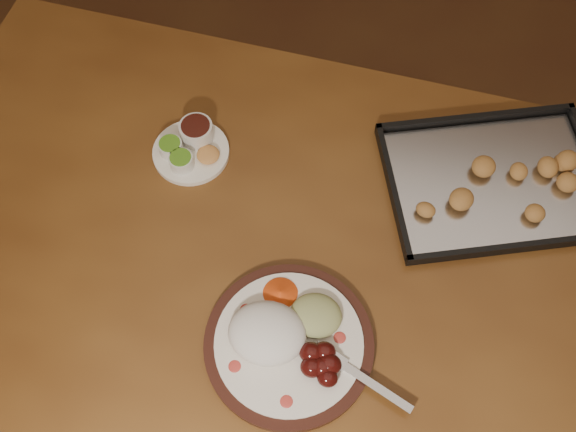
# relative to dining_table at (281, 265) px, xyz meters

# --- Properties ---
(ground) EXTENTS (4.00, 4.00, 0.00)m
(ground) POSITION_rel_dining_table_xyz_m (0.25, 0.27, -0.65)
(ground) COLOR brown
(ground) RESTS_ON ground
(dining_table) EXTENTS (1.57, 1.02, 0.75)m
(dining_table) POSITION_rel_dining_table_xyz_m (0.00, 0.00, 0.00)
(dining_table) COLOR brown
(dining_table) RESTS_ON ground
(dinner_plate) EXTENTS (0.36, 0.29, 0.07)m
(dinner_plate) POSITION_rel_dining_table_xyz_m (0.05, -0.18, 0.12)
(dinner_plate) COLOR black
(dinner_plate) RESTS_ON dining_table
(condiment_saucer) EXTENTS (0.15, 0.15, 0.05)m
(condiment_saucer) POSITION_rel_dining_table_xyz_m (-0.21, 0.17, 0.12)
(condiment_saucer) COLOR white
(condiment_saucer) RESTS_ON dining_table
(baking_tray) EXTENTS (0.48, 0.41, 0.04)m
(baking_tray) POSITION_rel_dining_table_xyz_m (0.38, 0.20, 0.11)
(baking_tray) COLOR black
(baking_tray) RESTS_ON dining_table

